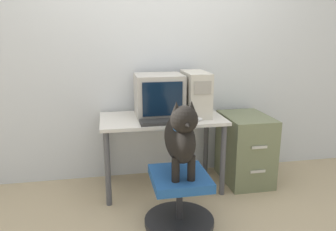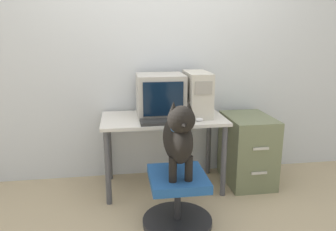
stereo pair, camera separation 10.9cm
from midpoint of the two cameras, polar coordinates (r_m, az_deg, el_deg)
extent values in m
plane|color=tan|center=(3.02, -1.03, -14.79)|extent=(12.00, 12.00, 0.00)
cube|color=silver|center=(3.32, -3.19, 11.34)|extent=(8.00, 0.05, 2.60)
cube|color=silver|center=(3.05, -2.08, -0.57)|extent=(1.14, 0.61, 0.03)
cylinder|color=#4C4C51|center=(2.89, -11.55, -9.13)|extent=(0.05, 0.05, 0.67)
cylinder|color=#4C4C51|center=(3.04, 8.52, -7.73)|extent=(0.05, 0.05, 0.67)
cylinder|color=#4C4C51|center=(3.36, -11.51, -5.69)|extent=(0.05, 0.05, 0.67)
cylinder|color=#4C4C51|center=(3.50, 5.75, -4.67)|extent=(0.05, 0.05, 0.67)
cube|color=#B7B2A8|center=(3.08, -2.62, 3.58)|extent=(0.44, 0.39, 0.39)
cube|color=black|center=(2.89, -2.04, 2.86)|extent=(0.36, 0.01, 0.30)
cube|color=beige|center=(3.10, 3.81, 3.84)|extent=(0.21, 0.44, 0.41)
cube|color=#9E998E|center=(2.87, 4.98, 4.85)|extent=(0.15, 0.01, 0.11)
cube|color=#2D2D2D|center=(2.84, -1.47, -1.10)|extent=(0.45, 0.17, 0.02)
cube|color=#292928|center=(2.84, -1.47, -0.83)|extent=(0.42, 0.14, 0.00)
ellipsoid|color=silver|center=(2.91, 4.29, -0.67)|extent=(0.07, 0.04, 0.03)
cylinder|color=#262628|center=(2.72, 0.76, -17.87)|extent=(0.55, 0.55, 0.04)
cylinder|color=#262628|center=(2.63, 0.77, -14.62)|extent=(0.05, 0.05, 0.31)
cube|color=#1E4C8C|center=(2.55, 0.79, -10.86)|extent=(0.43, 0.47, 0.07)
ellipsoid|color=black|center=(2.45, 0.73, -4.11)|extent=(0.21, 0.50, 0.34)
cylinder|color=black|center=(2.38, 0.00, -9.36)|extent=(0.06, 0.06, 0.19)
cylinder|color=black|center=(2.40, 2.77, -9.14)|extent=(0.06, 0.06, 0.19)
sphere|color=black|center=(2.26, 1.45, -0.70)|extent=(0.20, 0.20, 0.20)
cone|color=black|center=(2.19, 1.94, -1.66)|extent=(0.09, 0.10, 0.09)
cone|color=black|center=(2.24, 0.06, 1.35)|extent=(0.07, 0.07, 0.09)
cone|color=black|center=(2.27, 2.74, 1.47)|extent=(0.07, 0.07, 0.09)
torus|color=blue|center=(2.31, 1.31, -2.31)|extent=(0.14, 0.14, 0.02)
cube|color=#6B7251|center=(3.38, 12.35, -5.62)|extent=(0.42, 0.59, 0.68)
cube|color=beige|center=(3.08, 14.64, -5.37)|extent=(0.15, 0.01, 0.02)
cube|color=beige|center=(3.17, 14.37, -9.41)|extent=(0.15, 0.01, 0.02)
camera|label=1|loc=(0.05, -91.14, -0.29)|focal=35.00mm
camera|label=2|loc=(0.05, 88.86, 0.29)|focal=35.00mm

